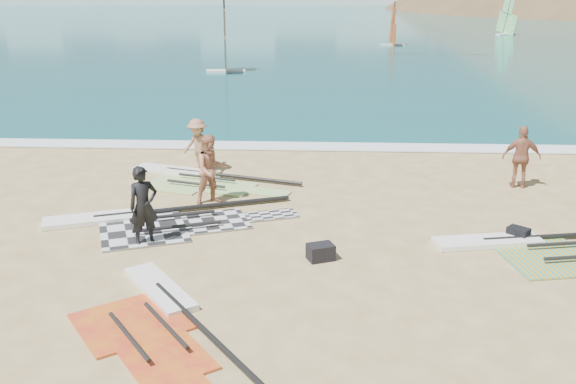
{
  "coord_description": "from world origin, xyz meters",
  "views": [
    {
      "loc": [
        0.06,
        -10.83,
        5.94
      ],
      "look_at": [
        -0.67,
        4.0,
        1.0
      ],
      "focal_mm": 40.0,
      "sensor_mm": 36.0,
      "label": 1
    }
  ],
  "objects_px": {
    "rig_red": "(160,318)",
    "gear_bag_far": "(518,233)",
    "person_wetsuit": "(143,206)",
    "gear_bag_near": "(321,252)",
    "beachgoer_mid": "(198,146)",
    "beachgoer_left": "(211,170)",
    "rig_green": "(195,178)",
    "rig_orange": "(547,247)",
    "rig_grey": "(153,220)",
    "beachgoer_back": "(522,157)"
  },
  "relations": [
    {
      "from": "gear_bag_near",
      "to": "person_wetsuit",
      "type": "distance_m",
      "value": 4.24
    },
    {
      "from": "beachgoer_mid",
      "to": "beachgoer_left",
      "type": "bearing_deg",
      "value": -38.44
    },
    {
      "from": "rig_orange",
      "to": "gear_bag_far",
      "type": "relative_size",
      "value": 12.66
    },
    {
      "from": "gear_bag_near",
      "to": "beachgoer_mid",
      "type": "bearing_deg",
      "value": 120.88
    },
    {
      "from": "rig_red",
      "to": "person_wetsuit",
      "type": "bearing_deg",
      "value": 161.97
    },
    {
      "from": "rig_green",
      "to": "beachgoer_mid",
      "type": "height_order",
      "value": "beachgoer_mid"
    },
    {
      "from": "beachgoer_left",
      "to": "beachgoer_mid",
      "type": "bearing_deg",
      "value": 76.43
    },
    {
      "from": "beachgoer_back",
      "to": "beachgoer_mid",
      "type": "bearing_deg",
      "value": 0.73
    },
    {
      "from": "rig_green",
      "to": "gear_bag_far",
      "type": "relative_size",
      "value": 11.5
    },
    {
      "from": "rig_orange",
      "to": "beachgoer_left",
      "type": "xyz_separation_m",
      "value": [
        -8.23,
        2.83,
        0.92
      ]
    },
    {
      "from": "rig_orange",
      "to": "beachgoer_left",
      "type": "relative_size",
      "value": 3.15
    },
    {
      "from": "beachgoer_mid",
      "to": "rig_red",
      "type": "bearing_deg",
      "value": -49.88
    },
    {
      "from": "rig_grey",
      "to": "gear_bag_far",
      "type": "height_order",
      "value": "gear_bag_far"
    },
    {
      "from": "rig_orange",
      "to": "rig_red",
      "type": "height_order",
      "value": "rig_orange"
    },
    {
      "from": "beachgoer_left",
      "to": "person_wetsuit",
      "type": "bearing_deg",
      "value": -141.49
    },
    {
      "from": "rig_orange",
      "to": "gear_bag_near",
      "type": "bearing_deg",
      "value": 177.9
    },
    {
      "from": "gear_bag_far",
      "to": "beachgoer_mid",
      "type": "height_order",
      "value": "beachgoer_mid"
    },
    {
      "from": "rig_orange",
      "to": "gear_bag_near",
      "type": "relative_size",
      "value": 10.81
    },
    {
      "from": "rig_green",
      "to": "gear_bag_near",
      "type": "height_order",
      "value": "gear_bag_near"
    },
    {
      "from": "beachgoer_left",
      "to": "beachgoer_back",
      "type": "distance_m",
      "value": 9.13
    },
    {
      "from": "rig_green",
      "to": "beachgoer_mid",
      "type": "bearing_deg",
      "value": 108.09
    },
    {
      "from": "person_wetsuit",
      "to": "gear_bag_far",
      "type": "bearing_deg",
      "value": -29.79
    },
    {
      "from": "beachgoer_left",
      "to": "beachgoer_back",
      "type": "relative_size",
      "value": 1.04
    },
    {
      "from": "beachgoer_left",
      "to": "beachgoer_mid",
      "type": "xyz_separation_m",
      "value": [
        -0.93,
        2.94,
        -0.09
      ]
    },
    {
      "from": "rig_red",
      "to": "gear_bag_near",
      "type": "height_order",
      "value": "gear_bag_near"
    },
    {
      "from": "rig_orange",
      "to": "gear_bag_far",
      "type": "height_order",
      "value": "gear_bag_far"
    },
    {
      "from": "rig_grey",
      "to": "beachgoer_left",
      "type": "height_order",
      "value": "beachgoer_left"
    },
    {
      "from": "rig_red",
      "to": "beachgoer_mid",
      "type": "height_order",
      "value": "beachgoer_mid"
    },
    {
      "from": "rig_red",
      "to": "gear_bag_near",
      "type": "bearing_deg",
      "value": 97.7
    },
    {
      "from": "rig_grey",
      "to": "beachgoer_back",
      "type": "distance_m",
      "value": 10.84
    },
    {
      "from": "gear_bag_near",
      "to": "gear_bag_far",
      "type": "xyz_separation_m",
      "value": [
        4.74,
        1.42,
        -0.04
      ]
    },
    {
      "from": "beachgoer_mid",
      "to": "beachgoer_back",
      "type": "relative_size",
      "value": 0.94
    },
    {
      "from": "rig_green",
      "to": "rig_grey",
      "type": "bearing_deg",
      "value": -78.62
    },
    {
      "from": "rig_grey",
      "to": "rig_red",
      "type": "relative_size",
      "value": 1.27
    },
    {
      "from": "beachgoer_left",
      "to": "rig_red",
      "type": "bearing_deg",
      "value": -120.39
    },
    {
      "from": "beachgoer_back",
      "to": "rig_red",
      "type": "bearing_deg",
      "value": 50.28
    },
    {
      "from": "gear_bag_far",
      "to": "beachgoer_back",
      "type": "distance_m",
      "value": 4.34
    },
    {
      "from": "rig_red",
      "to": "gear_bag_far",
      "type": "xyz_separation_m",
      "value": [
        7.67,
        4.27,
        0.1
      ]
    },
    {
      "from": "rig_grey",
      "to": "rig_orange",
      "type": "distance_m",
      "value": 9.62
    },
    {
      "from": "person_wetsuit",
      "to": "rig_orange",
      "type": "bearing_deg",
      "value": -33.74
    },
    {
      "from": "rig_green",
      "to": "gear_bag_far",
      "type": "height_order",
      "value": "gear_bag_far"
    },
    {
      "from": "beachgoer_mid",
      "to": "beachgoer_back",
      "type": "distance_m",
      "value": 9.92
    },
    {
      "from": "gear_bag_far",
      "to": "beachgoer_back",
      "type": "bearing_deg",
      "value": 73.9
    },
    {
      "from": "rig_green",
      "to": "gear_bag_far",
      "type": "bearing_deg",
      "value": -9.35
    },
    {
      "from": "rig_orange",
      "to": "gear_bag_near",
      "type": "xyz_separation_m",
      "value": [
        -5.22,
        -0.82,
        0.13
      ]
    },
    {
      "from": "rig_grey",
      "to": "rig_orange",
      "type": "relative_size",
      "value": 1.08
    },
    {
      "from": "gear_bag_near",
      "to": "person_wetsuit",
      "type": "height_order",
      "value": "person_wetsuit"
    },
    {
      "from": "gear_bag_near",
      "to": "beachgoer_left",
      "type": "xyz_separation_m",
      "value": [
        -3.01,
        3.65,
        0.79
      ]
    },
    {
      "from": "rig_green",
      "to": "beachgoer_back",
      "type": "bearing_deg",
      "value": 15.86
    },
    {
      "from": "rig_green",
      "to": "beachgoer_left",
      "type": "distance_m",
      "value": 2.5
    }
  ]
}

